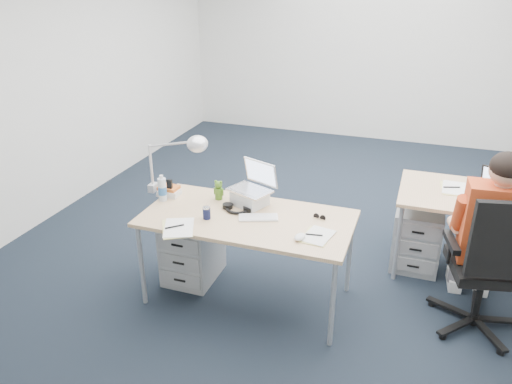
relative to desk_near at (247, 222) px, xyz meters
The scene contains 23 objects.
floor 1.37m from the desk_near, 65.55° to the left, with size 7.00×7.00×0.00m, color black.
room 1.57m from the desk_near, 65.55° to the left, with size 6.02×7.02×2.80m.
desk_near is the anchor object (origin of this frame).
desk_far 2.11m from the desk_near, 28.50° to the left, with size 1.60×0.80×0.73m.
office_chair 1.79m from the desk_near, ahead, with size 0.85×0.85×1.13m.
seated_person 1.76m from the desk_near, 12.70° to the left, with size 0.44×0.77×1.36m.
drawer_pedestal_near 0.69m from the desk_near, 167.25° to the left, with size 0.40×0.50×0.55m, color #A1A5A7.
drawer_pedestal_far 1.64m from the desk_near, 37.80° to the left, with size 0.40×0.50×0.55m, color #A1A5A7.
silver_laptop 0.30m from the desk_near, 104.61° to the left, with size 0.32×0.25×0.34m, color silver, non-canonical shape.
wireless_keyboard 0.10m from the desk_near, ahead, with size 0.30×0.12×0.01m, color white.
computer_mouse 0.51m from the desk_near, 24.03° to the right, with size 0.07×0.11×0.04m, color white.
headphones 0.16m from the desk_near, 141.48° to the left, with size 0.25×0.19×0.04m, color black, non-canonical shape.
can_koozie 0.32m from the desk_near, 155.07° to the right, with size 0.06×0.06×0.10m, color #14193E.
water_bottle 0.77m from the desk_near, behind, with size 0.07×0.07×0.22m, color silver.
bear_figurine 0.42m from the desk_near, 145.76° to the left, with size 0.09×0.07×0.17m, color #31661B, non-canonical shape.
book_stack 0.77m from the desk_near, 168.03° to the left, with size 0.17×0.13×0.08m, color silver.
cordless_phone 0.75m from the desk_near, 169.63° to the left, with size 0.04×0.03×0.15m, color black.
papers_left 0.55m from the desk_near, 139.83° to the right, with size 0.21×0.30×0.01m, color #D9D17E.
papers_right 0.59m from the desk_near, 13.07° to the right, with size 0.18×0.26×0.01m, color #D9D17E.
sunglasses 0.55m from the desk_near, 16.21° to the left, with size 0.10×0.05×0.02m, color black, non-canonical shape.
desk_lamp 0.84m from the desk_near, 165.87° to the left, with size 0.49×0.18×0.56m, color silver, non-canonical shape.
dark_laptop 2.05m from the desk_near, 27.81° to the left, with size 0.35×0.34×0.25m, color black, non-canonical shape.
far_papers 1.84m from the desk_near, 35.61° to the left, with size 0.21×0.30×0.01m, color white.
Camera 1 is at (0.69, -4.25, 2.46)m, focal length 35.00 mm.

